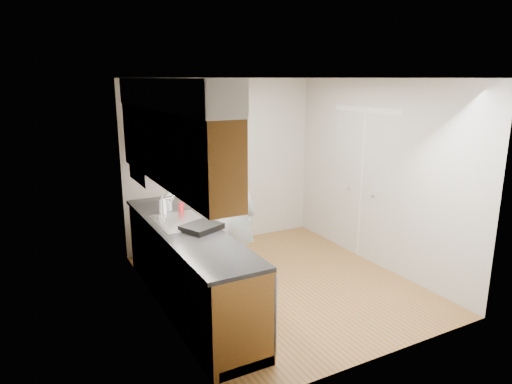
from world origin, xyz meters
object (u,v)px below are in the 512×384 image
at_px(soap_bottle_a, 163,205).
at_px(person, 229,200).
at_px(dish_rack, 202,227).
at_px(soap_bottle_b, 168,204).
at_px(soda_can, 181,208).
at_px(steel_can, 168,204).
at_px(soap_bottle_c, 168,196).

bearing_deg(soap_bottle_a, person, -20.45).
bearing_deg(soap_bottle_a, dish_rack, -75.35).
xyz_separation_m(soap_bottle_b, soda_can, (0.12, -0.15, -0.02)).
bearing_deg(steel_can, person, -39.25).
bearing_deg(dish_rack, steel_can, 70.68).
bearing_deg(soap_bottle_c, person, -55.05).
bearing_deg(dish_rack, soap_bottle_a, 81.48).
bearing_deg(soap_bottle_c, soap_bottle_b, -108.43).
height_order(soap_bottle_a, dish_rack, soap_bottle_a).
relative_size(soap_bottle_b, steel_can, 1.58).
height_order(soda_can, dish_rack, soda_can).
xyz_separation_m(person, soap_bottle_c, (-0.52, 0.74, -0.06)).
distance_m(steel_can, dish_rack, 0.96).
height_order(person, soap_bottle_a, person).
relative_size(person, soap_bottle_b, 12.74).
bearing_deg(steel_can, soap_bottle_a, -120.37).
height_order(soap_bottle_c, dish_rack, soap_bottle_c).
height_order(person, soap_bottle_c, person).
xyz_separation_m(soap_bottle_c, dish_rack, (-0.02, -1.20, -0.06)).
relative_size(soap_bottle_b, soap_bottle_c, 0.91).
bearing_deg(dish_rack, soap_bottle_c, 65.86).
height_order(soda_can, steel_can, soda_can).
xyz_separation_m(soap_bottle_b, dish_rack, (0.10, -0.85, -0.05)).
xyz_separation_m(person, dish_rack, (-0.54, -0.47, -0.12)).
bearing_deg(soap_bottle_c, steel_can, -108.91).
height_order(person, soap_bottle_b, person).
bearing_deg(soap_bottle_b, dish_rack, -83.45).
bearing_deg(soda_can, soap_bottle_a, 170.65).
xyz_separation_m(soda_can, steel_can, (-0.09, 0.25, -0.01)).
distance_m(soap_bottle_b, soap_bottle_c, 0.37).
height_order(person, soda_can, person).
height_order(soap_bottle_a, soap_bottle_c, soap_bottle_a).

